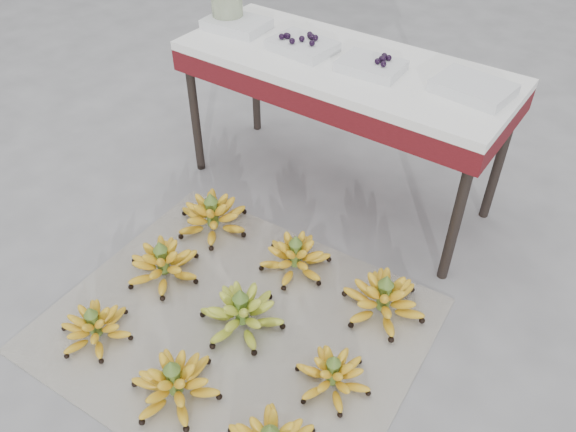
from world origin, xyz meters
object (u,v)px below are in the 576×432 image
Objects in this scene: bunch_mid_center at (242,313)px; bunch_back_right at (384,299)px; newspaper_mat at (236,325)px; glass_jar at (227,5)px; bunch_mid_right at (333,375)px; bunch_back_center at (295,257)px; tray_left at (302,45)px; tray_far_right at (473,88)px; bunch_front_center at (175,383)px; vendor_table at (343,77)px; tray_far_left at (237,24)px; bunch_front_left at (95,327)px; tray_right at (372,66)px; bunch_back_left at (212,216)px; bunch_mid_left at (163,264)px.

bunch_back_right is at bearing 21.85° from bunch_mid_center.
newspaper_mat is 1.35m from glass_jar.
bunch_back_center is (-0.40, 0.36, 0.01)m from bunch_mid_right.
bunch_back_center is 0.84m from tray_left.
tray_far_right reaches higher than bunch_mid_center.
bunch_front_center is 1.32× the size of tray_left.
vendor_table is (-0.14, 0.86, 0.50)m from bunch_mid_center.
bunch_back_right is 1.31m from tray_far_left.
glass_jar is at bearing 175.17° from tray_left.
bunch_back_right is at bearing 44.19° from bunch_front_left.
bunch_front_left is 1.55m from tray_far_right.
tray_far_right reaches higher than bunch_mid_right.
bunch_front_left is at bearing -107.53° from tray_right.
bunch_back_right is (0.80, 0.01, -0.00)m from bunch_back_left.
bunch_mid_left is 1.14× the size of tray_far_right.
glass_jar is (-1.12, 0.89, 0.67)m from bunch_mid_right.
bunch_front_left is 1.54× the size of glass_jar.
bunch_mid_left is 0.24× the size of vendor_table.
bunch_back_center is 0.78m from tray_right.
bunch_back_left is at bearing -168.43° from bunch_back_right.
glass_jar is at bearing 179.19° from vendor_table.
newspaper_mat is 3.92× the size of bunch_mid_left.
bunch_front_left reaches higher than bunch_mid_right.
glass_jar reaches higher than bunch_front_left.
bunch_front_left is 1.37m from tray_far_left.
bunch_mid_left is at bearing -75.14° from bunch_back_left.
tray_right is (-0.01, 0.84, 0.60)m from bunch_mid_center.
tray_far_right is (0.37, 0.89, 0.60)m from bunch_mid_center.
tray_left reaches higher than bunch_mid_left.
bunch_mid_center is at bearing 43.74° from bunch_front_left.
bunch_front_center is at bearing -108.91° from bunch_back_center.
tray_right is (0.13, -0.03, 0.09)m from vendor_table.
tray_far_left is 1.04m from tray_far_right.
bunch_mid_center reaches higher than newspaper_mat.
tray_far_right is at bearing 2.71° from vendor_table.
bunch_front_center is 1.31m from vendor_table.
bunch_front_left is 0.81× the size of bunch_mid_left.
newspaper_mat is at bearing -52.92° from tray_far_left.
vendor_table is 0.20m from tray_left.
bunch_mid_right is 1.04× the size of tray_left.
bunch_front_center is 0.50m from bunch_mid_right.
bunch_front_center reaches higher than bunch_back_center.
tray_far_left is (-0.68, 1.19, 0.60)m from bunch_front_center.
glass_jar is (-1.11, 0.53, 0.66)m from bunch_back_right.
bunch_back_left reaches higher than bunch_front_center.
bunch_back_left reaches higher than bunch_back_right.
bunch_mid_left is 1.33× the size of tray_right.
bunch_mid_right is 0.37m from bunch_back_right.
bunch_mid_left is 0.32m from bunch_back_left.
bunch_back_center reaches higher than bunch_front_left.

